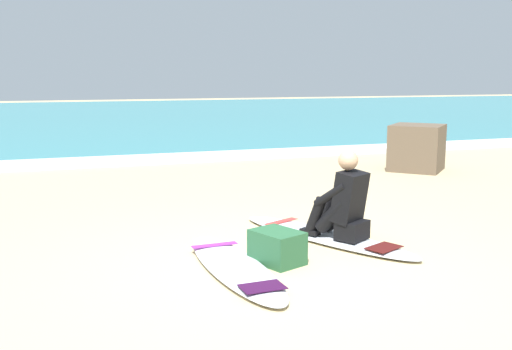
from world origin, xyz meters
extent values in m
plane|color=#CCB584|center=(0.00, 0.00, 0.00)|extent=(80.00, 80.00, 0.00)
cube|color=teal|center=(0.00, 20.97, 0.05)|extent=(80.00, 28.00, 0.10)
cube|color=white|center=(0.00, 7.27, 0.06)|extent=(80.00, 0.90, 0.11)
ellipsoid|color=silver|center=(0.78, 0.74, 0.04)|extent=(1.46, 2.44, 0.07)
cube|color=red|center=(0.51, 1.37, 0.07)|extent=(0.48, 0.28, 0.01)
cube|color=#4A1311|center=(1.10, 0.03, 0.07)|extent=(0.43, 0.37, 0.01)
cube|color=black|center=(0.93, 0.40, 0.18)|extent=(0.41, 0.39, 0.20)
cylinder|color=black|center=(0.75, 0.51, 0.33)|extent=(0.33, 0.43, 0.43)
cylinder|color=black|center=(0.63, 0.68, 0.30)|extent=(0.23, 0.28, 0.42)
cube|color=black|center=(0.60, 0.74, 0.10)|extent=(0.20, 0.24, 0.05)
cylinder|color=black|center=(0.92, 0.61, 0.33)|extent=(0.33, 0.43, 0.43)
cylinder|color=black|center=(0.83, 0.80, 0.30)|extent=(0.23, 0.28, 0.42)
cube|color=black|center=(0.80, 0.86, 0.10)|extent=(0.20, 0.24, 0.05)
cube|color=black|center=(0.91, 0.44, 0.53)|extent=(0.44, 0.42, 0.57)
sphere|color=tan|center=(0.90, 0.46, 0.92)|extent=(0.21, 0.21, 0.21)
cylinder|color=black|center=(0.71, 0.49, 0.55)|extent=(0.28, 0.39, 0.31)
cylinder|color=black|center=(0.96, 0.64, 0.55)|extent=(0.28, 0.39, 0.31)
ellipsoid|color=silver|center=(-0.48, 0.08, 0.04)|extent=(0.61, 2.18, 0.07)
cube|color=purple|center=(-0.50, 0.68, 0.07)|extent=(0.48, 0.12, 0.01)
cube|color=#351037|center=(-0.45, -0.61, 0.07)|extent=(0.37, 0.26, 0.01)
cube|color=brown|center=(4.53, 4.48, 0.44)|extent=(1.32, 1.32, 0.87)
cube|color=#285B38|center=(-0.03, 0.13, 0.16)|extent=(0.51, 0.58, 0.32)
camera|label=1|loc=(-2.02, -4.94, 1.80)|focal=41.08mm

